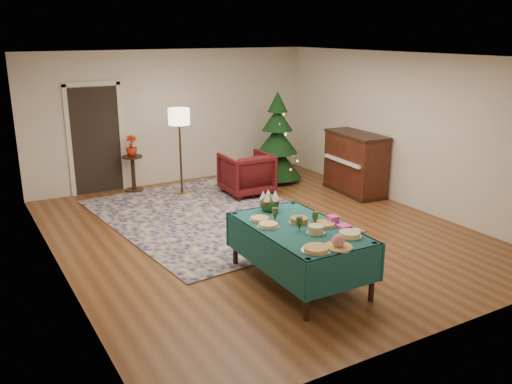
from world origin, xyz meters
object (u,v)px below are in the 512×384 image
floor_lamp (179,122)px  side_table (133,174)px  christmas_tree (277,141)px  piano (355,164)px  buffet_table (299,238)px  armchair (246,172)px  gift_box (333,220)px  potted_plant (132,150)px

floor_lamp → side_table: size_ratio=2.33×
christmas_tree → piano: size_ratio=1.34×
buffet_table → piano: size_ratio=1.35×
armchair → christmas_tree: christmas_tree is taller
gift_box → potted_plant: potted_plant is taller
side_table → potted_plant: (0.00, 0.00, 0.48)m
buffet_table → potted_plant: (-0.54, 4.95, 0.24)m
buffet_table → floor_lamp: (0.22, 4.33, 0.82)m
armchair → potted_plant: bearing=-33.3°
gift_box → potted_plant: bearing=100.9°
side_table → potted_plant: bearing=0.0°
floor_lamp → piano: 3.46m
armchair → side_table: 2.24m
gift_box → floor_lamp: 4.47m
buffet_table → gift_box: (0.44, -0.09, 0.19)m
side_table → potted_plant: size_ratio=1.77×
armchair → side_table: size_ratio=1.26×
buffet_table → armchair: bearing=70.6°
gift_box → floor_lamp: size_ratio=0.07×
christmas_tree → buffet_table: bearing=-118.9°
armchair → potted_plant: (-1.83, 1.29, 0.38)m
buffet_table → armchair: 3.89m
floor_lamp → piano: bearing=-28.9°
floor_lamp → potted_plant: 1.14m
armchair → piano: size_ratio=0.63×
armchair → piano: 2.11m
floor_lamp → potted_plant: floor_lamp is taller
gift_box → potted_plant: 5.14m
side_table → armchair: bearing=-35.2°
gift_box → christmas_tree: size_ratio=0.06×
gift_box → potted_plant: size_ratio=0.29×
floor_lamp → side_table: (-0.75, 0.63, -1.06)m
armchair → piano: (1.87, -0.96, 0.13)m
buffet_table → piano: 4.16m
buffet_table → potted_plant: 4.99m
floor_lamp → piano: size_ratio=1.18×
armchair → christmas_tree: bearing=-151.1°
potted_plant → side_table: bearing=180.0°
potted_plant → piano: (3.70, -2.25, -0.25)m
armchair → floor_lamp: size_ratio=0.54×
floor_lamp → side_table: floor_lamp is taller
side_table → piano: bearing=-31.4°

